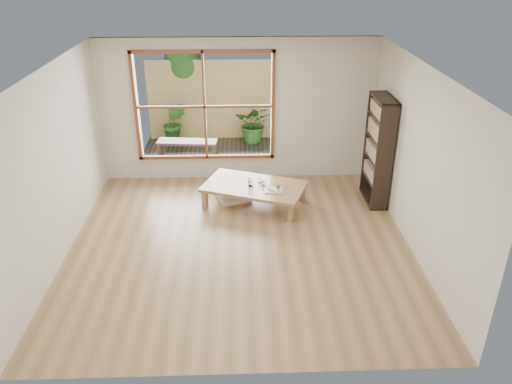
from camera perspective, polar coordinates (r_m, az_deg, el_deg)
ground at (r=7.47m, az=-1.83°, el=-6.02°), size 5.00×5.00×0.00m
low_table at (r=8.44m, az=-0.19°, el=0.54°), size 1.89×1.47×0.36m
floor_cushion at (r=8.78m, az=-2.63°, el=-0.46°), size 0.67×0.67×0.08m
bookshelf at (r=8.60m, az=13.81°, el=4.59°), size 0.29×0.82×1.83m
glass_tall at (r=8.35m, az=-0.61°, el=1.15°), size 0.08×0.08×0.15m
glass_mid at (r=8.38m, az=0.91°, el=1.02°), size 0.06×0.06×0.09m
glass_short at (r=8.49m, az=0.50°, el=1.34°), size 0.06×0.06×0.08m
glass_small at (r=8.42m, az=-0.54°, el=1.06°), size 0.05×0.05×0.07m
food_tray at (r=8.22m, az=2.13°, el=0.30°), size 0.31×0.23×0.10m
deck at (r=10.66m, az=-5.20°, el=4.25°), size 2.80×2.00×0.05m
garden_bench at (r=10.36m, az=-7.85°, el=5.51°), size 1.24×0.47×0.38m
bamboo_fence at (r=11.31m, az=-5.15°, el=10.39°), size 2.80×0.06×1.80m
shrub_right at (r=11.13m, az=-0.19°, el=7.85°), size 0.91×0.83×0.87m
shrub_left at (r=11.21m, az=-9.32°, el=7.81°), size 0.53×0.44×0.93m
garden_tree at (r=11.49m, az=-8.71°, el=14.18°), size 1.04×0.85×2.22m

